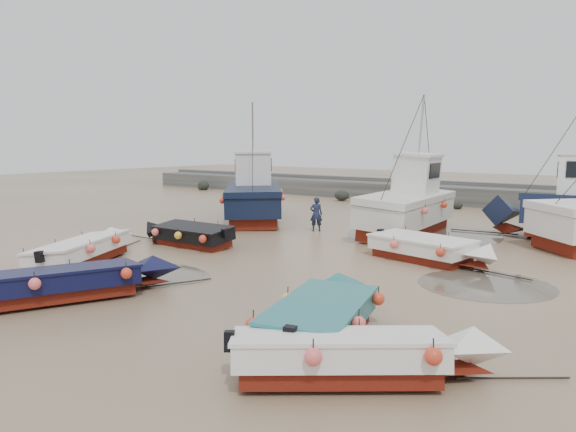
% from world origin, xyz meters
% --- Properties ---
extents(ground, '(120.00, 120.00, 0.00)m').
position_xyz_m(ground, '(0.00, 0.00, 0.00)').
color(ground, tan).
rests_on(ground, ground).
extents(seawall, '(60.00, 4.92, 1.50)m').
position_xyz_m(seawall, '(0.05, 21.99, 0.63)').
color(seawall, '#62625E').
rests_on(seawall, ground).
extents(puddle_a, '(4.10, 4.10, 0.01)m').
position_xyz_m(puddle_a, '(-2.46, -2.90, 0.00)').
color(puddle_a, '#524C40').
rests_on(puddle_a, ground).
extents(puddle_b, '(3.92, 3.92, 0.01)m').
position_xyz_m(puddle_b, '(6.48, 1.91, 0.00)').
color(puddle_b, '#524C40').
rests_on(puddle_b, ground).
extents(puddle_c, '(4.14, 4.14, 0.01)m').
position_xyz_m(puddle_c, '(-8.11, 3.91, 0.00)').
color(puddle_c, '#524C40').
rests_on(puddle_c, ground).
extents(puddle_d, '(6.76, 6.76, 0.01)m').
position_xyz_m(puddle_d, '(1.38, 9.16, 0.00)').
color(puddle_d, '#524C40').
rests_on(puddle_d, ground).
extents(dinghy_0, '(3.70, 6.32, 1.43)m').
position_xyz_m(dinghy_0, '(-5.61, -3.27, 0.54)').
color(dinghy_0, maroon).
rests_on(dinghy_0, ground).
extents(dinghy_1, '(3.71, 6.36, 1.43)m').
position_xyz_m(dinghy_1, '(-1.95, -6.23, 0.54)').
color(dinghy_1, maroon).
rests_on(dinghy_1, ground).
extents(dinghy_2, '(2.75, 5.80, 1.43)m').
position_xyz_m(dinghy_2, '(5.06, -4.50, 0.55)').
color(dinghy_2, maroon).
rests_on(dinghy_2, ground).
extents(dinghy_3, '(5.16, 4.22, 1.43)m').
position_xyz_m(dinghy_3, '(6.85, -6.14, 0.55)').
color(dinghy_3, maroon).
rests_on(dinghy_3, ground).
extents(dinghy_4, '(5.74, 1.88, 1.43)m').
position_xyz_m(dinghy_4, '(-5.17, 1.01, 0.55)').
color(dinghy_4, maroon).
rests_on(dinghy_4, ground).
extents(dinghy_5, '(5.89, 2.73, 1.43)m').
position_xyz_m(dinghy_5, '(3.90, 3.92, 0.55)').
color(dinghy_5, maroon).
rests_on(dinghy_5, ground).
extents(cabin_boat_0, '(7.97, 9.18, 6.22)m').
position_xyz_m(cabin_boat_0, '(-8.04, 8.51, 1.32)').
color(cabin_boat_0, maroon).
rests_on(cabin_boat_0, ground).
extents(cabin_boat_1, '(3.14, 9.95, 6.22)m').
position_xyz_m(cabin_boat_1, '(0.67, 9.20, 1.35)').
color(cabin_boat_1, maroon).
rests_on(cabin_boat_1, ground).
extents(person, '(0.69, 0.67, 1.60)m').
position_xyz_m(person, '(-3.06, 7.12, 0.00)').
color(person, '#1A233D').
rests_on(person, ground).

